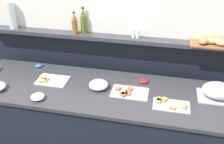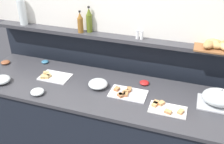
{
  "view_description": "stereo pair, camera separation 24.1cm",
  "coord_description": "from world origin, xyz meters",
  "px_view_note": "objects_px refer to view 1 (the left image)",
  "views": [
    {
      "loc": [
        0.53,
        -1.95,
        2.28
      ],
      "look_at": [
        0.09,
        0.1,
        1.07
      ],
      "focal_mm": 41.03,
      "sensor_mm": 36.0,
      "label": 1
    },
    {
      "loc": [
        0.77,
        -1.89,
        2.28
      ],
      "look_at": [
        0.09,
        0.1,
        1.07
      ],
      "focal_mm": 41.03,
      "sensor_mm": 36.0,
      "label": 2
    }
  ],
  "objects_px": {
    "vinegar_bottle_amber": "(75,24)",
    "glass_bowl_small": "(38,97)",
    "water_carafe": "(12,15)",
    "condiment_bowl_cream": "(144,81)",
    "salt_shaker": "(133,34)",
    "serving_cloche": "(218,91)",
    "glass_bowl_medium": "(99,85)",
    "sandwich_platter_rear": "(128,92)",
    "pepper_shaker": "(138,34)",
    "bread_basket": "(211,40)",
    "sandwich_platter_front": "(50,80)",
    "sandwich_platter_side": "(170,105)",
    "olive_oil_bottle": "(84,22)",
    "condiment_bowl_dark": "(39,66)"
  },
  "relations": [
    {
      "from": "condiment_bowl_cream",
      "to": "olive_oil_bottle",
      "type": "relative_size",
      "value": 0.34
    },
    {
      "from": "glass_bowl_small",
      "to": "condiment_bowl_cream",
      "type": "bearing_deg",
      "value": 28.38
    },
    {
      "from": "vinegar_bottle_amber",
      "to": "salt_shaker",
      "type": "bearing_deg",
      "value": 2.12
    },
    {
      "from": "sandwich_platter_rear",
      "to": "serving_cloche",
      "type": "height_order",
      "value": "serving_cloche"
    },
    {
      "from": "vinegar_bottle_amber",
      "to": "olive_oil_bottle",
      "type": "distance_m",
      "value": 0.1
    },
    {
      "from": "condiment_bowl_cream",
      "to": "olive_oil_bottle",
      "type": "height_order",
      "value": "olive_oil_bottle"
    },
    {
      "from": "vinegar_bottle_amber",
      "to": "salt_shaker",
      "type": "distance_m",
      "value": 0.62
    },
    {
      "from": "glass_bowl_small",
      "to": "salt_shaker",
      "type": "bearing_deg",
      "value": 45.22
    },
    {
      "from": "olive_oil_bottle",
      "to": "sandwich_platter_side",
      "type": "bearing_deg",
      "value": -33.19
    },
    {
      "from": "glass_bowl_medium",
      "to": "bread_basket",
      "type": "height_order",
      "value": "bread_basket"
    },
    {
      "from": "pepper_shaker",
      "to": "bread_basket",
      "type": "height_order",
      "value": "pepper_shaker"
    },
    {
      "from": "pepper_shaker",
      "to": "salt_shaker",
      "type": "bearing_deg",
      "value": 180.0
    },
    {
      "from": "sandwich_platter_rear",
      "to": "glass_bowl_small",
      "type": "relative_size",
      "value": 2.72
    },
    {
      "from": "glass_bowl_small",
      "to": "serving_cloche",
      "type": "bearing_deg",
      "value": 12.78
    },
    {
      "from": "sandwich_platter_front",
      "to": "water_carafe",
      "type": "distance_m",
      "value": 0.88
    },
    {
      "from": "sandwich_platter_side",
      "to": "serving_cloche",
      "type": "height_order",
      "value": "serving_cloche"
    },
    {
      "from": "pepper_shaker",
      "to": "water_carafe",
      "type": "distance_m",
      "value": 1.39
    },
    {
      "from": "condiment_bowl_cream",
      "to": "water_carafe",
      "type": "xyz_separation_m",
      "value": [
        -1.5,
        0.26,
        0.48
      ]
    },
    {
      "from": "serving_cloche",
      "to": "glass_bowl_medium",
      "type": "relative_size",
      "value": 1.83
    },
    {
      "from": "condiment_bowl_dark",
      "to": "serving_cloche",
      "type": "bearing_deg",
      "value": -6.39
    },
    {
      "from": "glass_bowl_small",
      "to": "condiment_bowl_dark",
      "type": "xyz_separation_m",
      "value": [
        -0.27,
        0.56,
        -0.01
      ]
    },
    {
      "from": "glass_bowl_small",
      "to": "bread_basket",
      "type": "distance_m",
      "value": 1.71
    },
    {
      "from": "condiment_bowl_cream",
      "to": "water_carafe",
      "type": "distance_m",
      "value": 1.6
    },
    {
      "from": "condiment_bowl_dark",
      "to": "water_carafe",
      "type": "distance_m",
      "value": 0.62
    },
    {
      "from": "sandwich_platter_rear",
      "to": "olive_oil_bottle",
      "type": "distance_m",
      "value": 0.9
    },
    {
      "from": "sandwich_platter_rear",
      "to": "salt_shaker",
      "type": "relative_size",
      "value": 3.92
    },
    {
      "from": "vinegar_bottle_amber",
      "to": "glass_bowl_medium",
      "type": "bearing_deg",
      "value": -50.41
    },
    {
      "from": "sandwich_platter_front",
      "to": "condiment_bowl_dark",
      "type": "relative_size",
      "value": 3.78
    },
    {
      "from": "glass_bowl_medium",
      "to": "glass_bowl_small",
      "type": "height_order",
      "value": "glass_bowl_medium"
    },
    {
      "from": "bread_basket",
      "to": "water_carafe",
      "type": "height_order",
      "value": "water_carafe"
    },
    {
      "from": "serving_cloche",
      "to": "water_carafe",
      "type": "bearing_deg",
      "value": 169.82
    },
    {
      "from": "vinegar_bottle_amber",
      "to": "salt_shaker",
      "type": "height_order",
      "value": "vinegar_bottle_amber"
    },
    {
      "from": "sandwich_platter_side",
      "to": "vinegar_bottle_amber",
      "type": "xyz_separation_m",
      "value": [
        -1.03,
        0.57,
        0.45
      ]
    },
    {
      "from": "olive_oil_bottle",
      "to": "serving_cloche",
      "type": "bearing_deg",
      "value": -16.98
    },
    {
      "from": "sandwich_platter_front",
      "to": "sandwich_platter_side",
      "type": "distance_m",
      "value": 1.19
    },
    {
      "from": "condiment_bowl_dark",
      "to": "bread_basket",
      "type": "xyz_separation_m",
      "value": [
        1.76,
        0.18,
        0.38
      ]
    },
    {
      "from": "sandwich_platter_rear",
      "to": "condiment_bowl_cream",
      "type": "xyz_separation_m",
      "value": [
        0.12,
        0.22,
        0.01
      ]
    },
    {
      "from": "sandwich_platter_front",
      "to": "condiment_bowl_cream",
      "type": "bearing_deg",
      "value": 10.78
    },
    {
      "from": "glass_bowl_small",
      "to": "olive_oil_bottle",
      "type": "xyz_separation_m",
      "value": [
        0.21,
        0.77,
        0.46
      ]
    },
    {
      "from": "vinegar_bottle_amber",
      "to": "glass_bowl_small",
      "type": "bearing_deg",
      "value": -99.84
    },
    {
      "from": "glass_bowl_small",
      "to": "pepper_shaker",
      "type": "xyz_separation_m",
      "value": [
        0.78,
        0.75,
        0.38
      ]
    },
    {
      "from": "sandwich_platter_rear",
      "to": "serving_cloche",
      "type": "xyz_separation_m",
      "value": [
        0.79,
        0.1,
        0.06
      ]
    },
    {
      "from": "water_carafe",
      "to": "condiment_bowl_cream",
      "type": "bearing_deg",
      "value": -9.93
    },
    {
      "from": "condiment_bowl_cream",
      "to": "sandwich_platter_rear",
      "type": "bearing_deg",
      "value": -117.82
    },
    {
      "from": "sandwich_platter_rear",
      "to": "salt_shaker",
      "type": "height_order",
      "value": "salt_shaker"
    },
    {
      "from": "serving_cloche",
      "to": "salt_shaker",
      "type": "xyz_separation_m",
      "value": [
        -0.83,
        0.39,
        0.33
      ]
    },
    {
      "from": "sandwich_platter_front",
      "to": "vinegar_bottle_amber",
      "type": "xyz_separation_m",
      "value": [
        0.15,
        0.41,
        0.45
      ]
    },
    {
      "from": "vinegar_bottle_amber",
      "to": "condiment_bowl_dark",
      "type": "bearing_deg",
      "value": -157.6
    },
    {
      "from": "serving_cloche",
      "to": "sandwich_platter_front",
      "type": "bearing_deg",
      "value": -178.32
    },
    {
      "from": "sandwich_platter_rear",
      "to": "water_carafe",
      "type": "relative_size",
      "value": 1.18
    }
  ]
}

